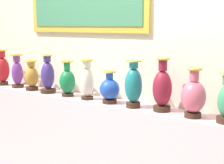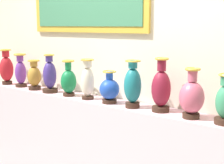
# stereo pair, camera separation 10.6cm
# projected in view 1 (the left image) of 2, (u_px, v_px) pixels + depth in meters

# --- Properties ---
(display_shelf) EXTENTS (3.45, 0.31, 1.04)m
(display_shelf) POSITION_uv_depth(u_px,v_px,m) (112.00, 156.00, 3.11)
(display_shelf) COLOR beige
(display_shelf) RESTS_ON ground_plane
(back_wall) EXTENTS (6.21, 0.14, 3.00)m
(back_wall) POSITION_uv_depth(u_px,v_px,m) (124.00, 50.00, 3.12)
(back_wall) COLOR beige
(back_wall) RESTS_ON ground_plane
(vase_crimson) EXTENTS (0.16, 0.16, 0.42)m
(vase_crimson) POSITION_uv_depth(u_px,v_px,m) (2.00, 69.00, 3.87)
(vase_crimson) COLOR #382319
(vase_crimson) RESTS_ON display_shelf
(vase_violet) EXTENTS (0.14, 0.14, 0.38)m
(vase_violet) POSITION_uv_depth(u_px,v_px,m) (17.00, 72.00, 3.72)
(vase_violet) COLOR #382319
(vase_violet) RESTS_ON display_shelf
(vase_ochre) EXTENTS (0.14, 0.14, 0.32)m
(vase_ochre) POSITION_uv_depth(u_px,v_px,m) (32.00, 77.00, 3.56)
(vase_ochre) COLOR #382319
(vase_ochre) RESTS_ON display_shelf
(vase_indigo) EXTENTS (0.16, 0.16, 0.40)m
(vase_indigo) POSITION_uv_depth(u_px,v_px,m) (48.00, 76.00, 3.42)
(vase_indigo) COLOR #382319
(vase_indigo) RESTS_ON display_shelf
(vase_emerald) EXTENTS (0.16, 0.16, 0.36)m
(vase_emerald) POSITION_uv_depth(u_px,v_px,m) (67.00, 81.00, 3.26)
(vase_emerald) COLOR #382319
(vase_emerald) RESTS_ON display_shelf
(vase_ivory) EXTENTS (0.13, 0.13, 0.38)m
(vase_ivory) POSITION_uv_depth(u_px,v_px,m) (87.00, 81.00, 3.12)
(vase_ivory) COLOR #382319
(vase_ivory) RESTS_ON display_shelf
(vase_sapphire) EXTENTS (0.18, 0.18, 0.29)m
(vase_sapphire) POSITION_uv_depth(u_px,v_px,m) (109.00, 89.00, 2.97)
(vase_sapphire) COLOR #382319
(vase_sapphire) RESTS_ON display_shelf
(vase_teal) EXTENTS (0.15, 0.15, 0.41)m
(vase_teal) POSITION_uv_depth(u_px,v_px,m) (133.00, 85.00, 2.80)
(vase_teal) COLOR #382319
(vase_teal) RESTS_ON display_shelf
(vase_burgundy) EXTENTS (0.16, 0.16, 0.44)m
(vase_burgundy) POSITION_uv_depth(u_px,v_px,m) (162.00, 88.00, 2.68)
(vase_burgundy) COLOR #382319
(vase_burgundy) RESTS_ON display_shelf
(vase_rose) EXTENTS (0.19, 0.19, 0.38)m
(vase_rose) POSITION_uv_depth(u_px,v_px,m) (193.00, 96.00, 2.50)
(vase_rose) COLOR #382319
(vase_rose) RESTS_ON display_shelf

